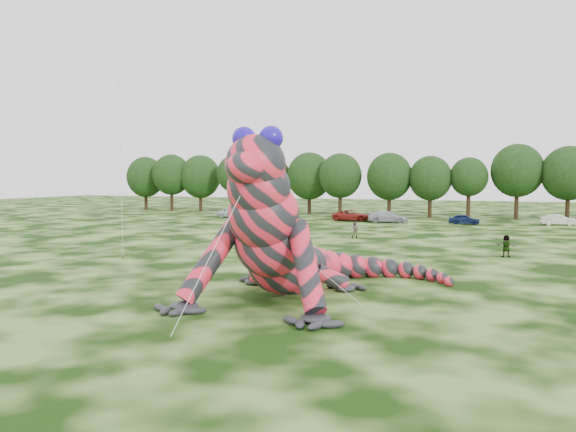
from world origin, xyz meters
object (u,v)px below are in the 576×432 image
Objects in this scene: tree_6 at (340,184)px; car_1 at (272,213)px; spectator_1 at (355,229)px; flying_kite at (117,13)px; car_3 at (388,217)px; tree_1 at (172,183)px; car_0 at (231,213)px; car_4 at (464,219)px; tree_0 at (146,183)px; tree_9 at (469,188)px; car_2 at (352,216)px; inflatable_gecko at (289,213)px; tree_8 at (430,187)px; tree_4 at (272,185)px; tree_10 at (517,182)px; car_5 at (558,220)px; spectator_5 at (506,246)px; tree_2 at (200,183)px; tree_11 at (568,183)px; tree_3 at (234,184)px; tree_7 at (389,185)px; tree_5 at (309,183)px.

car_1 is (-7.84, -8.00, -4.10)m from tree_6.
car_1 is at bearing 127.25° from spectator_1.
car_3 is (9.95, 41.14, -15.84)m from flying_kite.
tree_1 is 51.89m from spectator_1.
car_4 is at bearing -86.40° from car_0.
tree_0 is 55.66m from tree_9.
inflatable_gecko is at bearing -172.02° from car_2.
tree_8 reaches higher than car_3.
tree_4 is at bearing 177.45° from tree_9.
tree_9 is 2.31× the size of car_4.
tree_0 is at bearing 66.48° from car_3.
tree_1 is 0.93× the size of tree_10.
tree_1 is 36.96m from car_2.
car_5 is (16.38, 48.97, -3.40)m from inflatable_gecko.
tree_8 is 40.21m from spectator_5.
tree_2 is 38.84m from tree_8.
tree_4 is 1.04× the size of tree_9.
tree_6 is at bearing -178.71° from tree_8.
tree_8 is at bearing -176.16° from tree_11.
car_3 is at bearing -88.18° from car_0.
tree_9 is at bearing -88.52° from spectator_5.
tree_9 is 11.05m from car_4.
tree_0 reaches higher than car_3.
tree_3 reaches higher than inflatable_gecko.
tree_8 is at bearing -2.56° from tree_0.
tree_8 reaches higher than car_2.
car_1 is at bearing -158.59° from tree_8.
car_5 is at bearing -87.55° from car_2.
car_0 is 0.79× the size of car_3.
tree_1 is 42.05m from car_3.
tree_7 is at bearing 93.39° from spectator_1.
tree_10 is at bearing 2.01° from tree_3.
tree_8 is (50.34, -2.25, -0.28)m from tree_0.
tree_3 is at bearing -6.56° from tree_0.
tree_4 reaches higher than spectator_5.
car_5 is at bearing -101.66° from tree_11.
tree_6 is 1.09× the size of tree_9.
tree_0 is 0.94× the size of tree_11.
tree_5 is 24.22m from tree_9.
flying_kite is 4.98× the size of car_4.
inflatable_gecko is 4.01× the size of car_5.
car_3 is at bearing 94.50° from inflatable_gecko.
tree_11 is at bearing 2.76° from tree_6.
car_3 is (14.91, -12.18, -4.15)m from tree_5.
inflatable_gecko is 72.38m from tree_1.
car_0 reaches higher than car_1.
tree_11 is at bearing -106.75° from spectator_5.
spectator_1 reaches higher than car_0.
tree_10 is 6.39× the size of spectator_5.
tree_0 is at bearing 66.18° from car_0.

